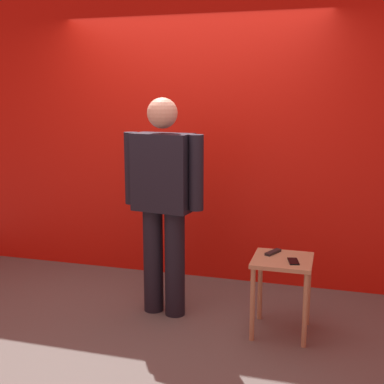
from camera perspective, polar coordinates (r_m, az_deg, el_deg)
The scene contains 6 objects.
ground_plane at distance 4.02m, azimuth -5.17°, elevation -15.38°, with size 12.00×12.00×0.00m, color #59544F.
back_wall_red at distance 4.88m, azimuth 0.17°, elevation 6.00°, with size 6.19×0.12×2.71m, color red.
standing_person at distance 4.03m, azimuth -3.26°, elevation -0.46°, with size 0.70×0.30×1.76m.
side_table at distance 3.87m, azimuth 10.12°, elevation -8.97°, with size 0.44×0.44×0.59m.
cell_phone at distance 3.77m, azimuth 11.35°, elevation -7.67°, with size 0.07×0.14×0.01m, color black.
tv_remote at distance 3.93m, azimuth 9.12°, elevation -6.72°, with size 0.04×0.17×0.02m, color black.
Camera 1 is at (1.32, -3.35, 1.79)m, focal length 47.32 mm.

